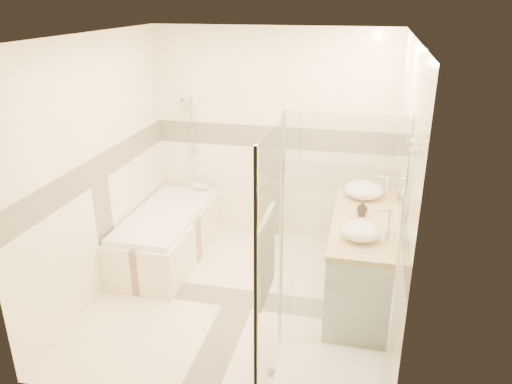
% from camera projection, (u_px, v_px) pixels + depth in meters
% --- Properties ---
extents(room, '(2.82, 3.02, 2.52)m').
position_uv_depth(room, '(245.00, 180.00, 4.49)').
color(room, '#FDEBC9').
rests_on(room, ground).
extents(bathtub, '(0.75, 1.70, 0.56)m').
position_uv_depth(bathtub, '(167.00, 232.00, 5.64)').
color(bathtub, '#FFEDCB').
rests_on(bathtub, ground).
extents(vanity, '(0.58, 1.62, 0.85)m').
position_uv_depth(vanity, '(360.00, 259.00, 4.83)').
color(vanity, white).
rests_on(vanity, ground).
extents(shower_enclosure, '(0.96, 0.93, 2.04)m').
position_uv_depth(shower_enclosure, '(315.00, 327.00, 3.71)').
color(shower_enclosure, '#FFEDCB').
rests_on(shower_enclosure, ground).
extents(vessel_sink_near, '(0.41, 0.41, 0.16)m').
position_uv_depth(vessel_sink_near, '(364.00, 190.00, 5.15)').
color(vessel_sink_near, white).
rests_on(vessel_sink_near, vanity).
extents(vessel_sink_far, '(0.35, 0.35, 0.14)m').
position_uv_depth(vessel_sink_far, '(361.00, 231.00, 4.27)').
color(vessel_sink_far, white).
rests_on(vessel_sink_far, vanity).
extents(faucet_near, '(0.10, 0.03, 0.26)m').
position_uv_depth(faucet_near, '(386.00, 185.00, 5.08)').
color(faucet_near, silver).
rests_on(faucet_near, vanity).
extents(faucet_far, '(0.12, 0.03, 0.30)m').
position_uv_depth(faucet_far, '(387.00, 222.00, 4.19)').
color(faucet_far, silver).
rests_on(faucet_far, vanity).
extents(amenity_bottle_a, '(0.07, 0.08, 0.15)m').
position_uv_depth(amenity_bottle_a, '(362.00, 209.00, 4.71)').
color(amenity_bottle_a, black).
rests_on(amenity_bottle_a, vanity).
extents(amenity_bottle_b, '(0.11, 0.11, 0.13)m').
position_uv_depth(amenity_bottle_b, '(362.00, 207.00, 4.76)').
color(amenity_bottle_b, black).
rests_on(amenity_bottle_b, vanity).
extents(folded_towels, '(0.20, 0.28, 0.08)m').
position_uv_depth(folded_towels, '(364.00, 188.00, 5.32)').
color(folded_towels, white).
rests_on(folded_towels, vanity).
extents(rolled_towel, '(0.20, 0.09, 0.09)m').
position_uv_depth(rolled_towel, '(201.00, 186.00, 6.14)').
color(rolled_towel, white).
rests_on(rolled_towel, bathtub).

